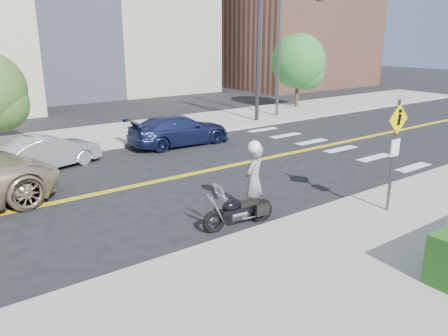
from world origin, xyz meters
TOP-DOWN VIEW (x-y plane):
  - ground_plane at (0.00, 0.00)m, footprint 120.00×120.00m
  - sidewalk_near at (0.00, -7.50)m, footprint 60.00×5.00m
  - sidewalk_far at (0.00, 7.50)m, footprint 60.00×5.00m
  - building_right at (26.00, 20.00)m, footprint 14.00×12.00m
  - lamp_post at (12.00, 6.50)m, footprint 0.16×0.16m
  - traffic_light at (10.00, 5.08)m, footprint 0.28×4.50m
  - pedestrian_sign at (4.20, -6.31)m, footprint 0.78×0.08m
  - motorcyclist at (1.29, -4.11)m, footprint 0.84×0.72m
  - motorcycle at (0.50, -4.48)m, footprint 2.04×0.81m
  - parked_car_silver at (-2.00, 3.64)m, footprint 4.05×2.33m
  - parked_car_blue at (3.80, 4.04)m, footprint 4.72×2.04m
  - tree_far_b at (15.45, 8.29)m, footprint 3.55×3.55m

SIDE VIEW (x-z plane):
  - ground_plane at x=0.00m, z-range 0.00..0.00m
  - sidewalk_near at x=0.00m, z-range 0.00..0.15m
  - sidewalk_far at x=0.00m, z-range 0.00..0.15m
  - motorcycle at x=0.50m, z-range 0.00..1.21m
  - parked_car_silver at x=-2.00m, z-range 0.00..1.26m
  - parked_car_blue at x=3.80m, z-range 0.00..1.35m
  - motorcyclist at x=1.29m, z-range 0.00..2.07m
  - pedestrian_sign at x=4.20m, z-range 0.46..3.46m
  - tree_far_b at x=15.45m, z-range 0.67..5.58m
  - lamp_post at x=12.00m, z-range 0.15..8.15m
  - traffic_light at x=10.00m, z-range 1.17..8.17m
  - building_right at x=26.00m, z-range 0.00..12.00m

